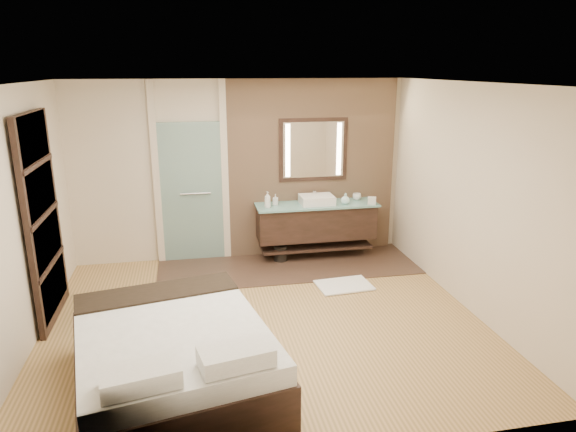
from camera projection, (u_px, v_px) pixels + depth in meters
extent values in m
plane|color=olive|center=(264.00, 320.00, 6.02)|extent=(5.00, 5.00, 0.00)
cube|color=#3D2C21|center=(288.00, 266.00, 7.64)|extent=(3.80, 1.30, 0.01)
cube|color=tan|center=(312.00, 168.00, 7.93)|extent=(2.60, 0.08, 2.70)
cube|color=black|center=(316.00, 222.00, 7.87)|extent=(1.80, 0.50, 0.50)
cube|color=black|center=(316.00, 246.00, 7.98)|extent=(1.71, 0.45, 0.04)
cube|color=#8DD7D0|center=(317.00, 205.00, 7.77)|extent=(1.85, 0.55, 0.03)
cube|color=white|center=(317.00, 200.00, 7.75)|extent=(0.50, 0.38, 0.13)
cylinder|color=silver|center=(314.00, 195.00, 7.93)|extent=(0.03, 0.03, 0.18)
cylinder|color=silver|center=(314.00, 191.00, 7.87)|extent=(0.02, 0.10, 0.02)
cube|color=black|center=(313.00, 150.00, 7.80)|extent=(1.06, 0.03, 0.96)
cube|color=white|center=(314.00, 150.00, 7.78)|extent=(0.94, 0.01, 0.84)
cube|color=#FFE5BF|center=(288.00, 151.00, 7.70)|extent=(0.07, 0.01, 0.80)
cube|color=#FFE5BF|center=(339.00, 149.00, 7.85)|extent=(0.07, 0.01, 0.80)
cube|color=silver|center=(192.00, 193.00, 7.66)|extent=(0.90, 0.05, 2.10)
cylinder|color=silver|center=(195.00, 194.00, 7.62)|extent=(0.45, 0.03, 0.03)
cube|color=beige|center=(156.00, 174.00, 7.49)|extent=(0.10, 0.08, 2.70)
cube|color=beige|center=(225.00, 172.00, 7.68)|extent=(0.10, 0.08, 2.70)
cube|color=black|center=(43.00, 220.00, 5.80)|extent=(0.06, 1.20, 2.40)
cube|color=beige|center=(54.00, 287.00, 6.04)|extent=(0.02, 1.06, 0.52)
cube|color=beige|center=(47.00, 240.00, 5.87)|extent=(0.02, 1.06, 0.52)
cube|color=beige|center=(41.00, 190.00, 5.71)|extent=(0.02, 1.06, 0.52)
cube|color=beige|center=(33.00, 137.00, 5.54)|extent=(0.02, 1.06, 0.52)
cube|color=black|center=(174.00, 367.00, 4.69)|extent=(2.02, 2.34, 0.45)
cube|color=silver|center=(171.00, 336.00, 4.60)|extent=(1.96, 2.28, 0.18)
cube|color=black|center=(157.00, 293.00, 5.25)|extent=(1.65, 0.77, 0.04)
cube|color=silver|center=(140.00, 377.00, 3.69)|extent=(0.61, 0.41, 0.14)
cube|color=silver|center=(236.00, 356.00, 3.95)|extent=(0.61, 0.41, 0.14)
cube|color=white|center=(344.00, 285.00, 6.94)|extent=(0.76, 0.56, 0.02)
cylinder|color=black|center=(280.00, 253.00, 7.82)|extent=(0.25, 0.25, 0.25)
cube|color=silver|center=(372.00, 201.00, 7.76)|extent=(0.15, 0.15, 0.10)
imported|color=silver|center=(267.00, 200.00, 7.52)|extent=(0.11, 0.11, 0.24)
imported|color=#B2B2B2|center=(275.00, 200.00, 7.69)|extent=(0.09, 0.09, 0.16)
imported|color=#C0F1F0|center=(345.00, 199.00, 7.74)|extent=(0.17, 0.17, 0.17)
imported|color=white|center=(357.00, 197.00, 8.00)|extent=(0.13, 0.13, 0.10)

